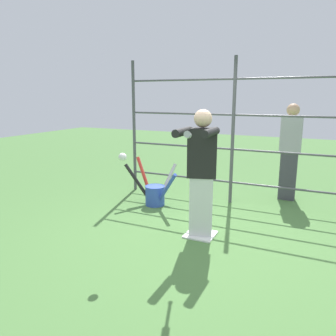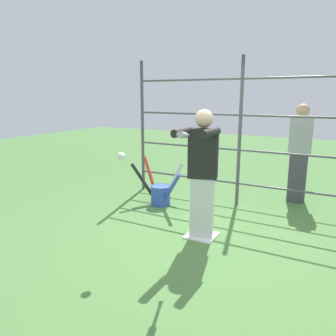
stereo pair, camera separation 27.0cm
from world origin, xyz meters
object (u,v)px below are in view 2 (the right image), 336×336
(batter, at_px, (202,170))
(baseball_bat_swinging, at_px, (184,135))
(bystander_behind_fence, at_px, (299,152))
(bat_bucket, at_px, (160,192))
(softball_in_flight, at_px, (121,156))

(batter, distance_m, baseball_bat_swinging, 1.08)
(baseball_bat_swinging, height_order, bystander_behind_fence, bystander_behind_fence)
(baseball_bat_swinging, relative_size, bat_bucket, 0.71)
(batter, xyz_separation_m, bystander_behind_fence, (-0.91, -2.26, -0.02))
(bat_bucket, distance_m, bystander_behind_fence, 2.59)
(batter, bearing_deg, softball_in_flight, 52.77)
(baseball_bat_swinging, xyz_separation_m, bat_bucket, (1.35, -1.81, -1.29))
(softball_in_flight, bearing_deg, bystander_behind_fence, -116.68)
(bat_bucket, bearing_deg, batter, 142.36)
(softball_in_flight, height_order, bat_bucket, softball_in_flight)
(batter, relative_size, softball_in_flight, 18.11)
(bat_bucket, bearing_deg, bystander_behind_fence, -147.32)
(baseball_bat_swinging, xyz_separation_m, softball_in_flight, (0.83, -0.02, -0.30))
(softball_in_flight, distance_m, bat_bucket, 2.11)
(bystander_behind_fence, bearing_deg, batter, 68.06)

